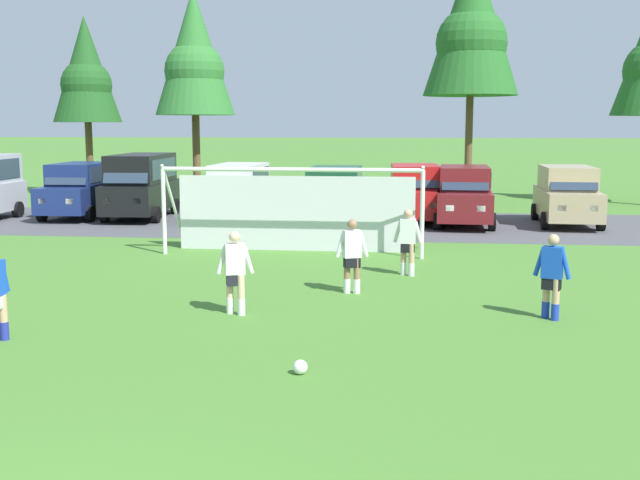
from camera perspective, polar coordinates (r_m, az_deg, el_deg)
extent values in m
plane|color=#477A2D|center=(20.60, -2.77, -1.74)|extent=(400.00, 400.00, 0.00)
cube|color=#4C4C51|center=(28.78, -0.14, 1.22)|extent=(52.00, 8.40, 0.01)
sphere|color=white|center=(11.58, -1.47, -9.40)|extent=(0.22, 0.22, 0.22)
sphere|color=black|center=(11.57, -1.47, -9.38)|extent=(0.08, 0.08, 0.08)
sphere|color=red|center=(11.57, -1.17, -9.41)|extent=(0.07, 0.07, 0.07)
cylinder|color=white|center=(21.28, 7.59, 1.85)|extent=(0.12, 0.12, 2.44)
cylinder|color=white|center=(22.38, -11.51, 2.08)|extent=(0.12, 0.12, 2.44)
cylinder|color=white|center=(21.42, -2.22, 5.24)|extent=(7.32, 0.14, 0.12)
cylinder|color=white|center=(22.17, 7.56, 2.43)|extent=(0.09, 1.94, 2.46)
cylinder|color=white|center=(23.22, -10.83, 2.63)|extent=(0.09, 1.94, 2.46)
cube|color=silver|center=(22.53, -1.81, 1.98)|extent=(6.95, 0.06, 2.20)
cylinder|color=tan|center=(15.24, 17.07, -4.25)|extent=(0.14, 0.14, 0.80)
cylinder|color=tan|center=(15.38, 16.42, -4.11)|extent=(0.14, 0.14, 0.80)
cylinder|color=#1E38B7|center=(15.29, 17.04, -5.13)|extent=(0.15, 0.15, 0.32)
cylinder|color=#1E38B7|center=(15.44, 16.38, -4.97)|extent=(0.15, 0.15, 0.32)
cube|color=black|center=(15.24, 16.80, -3.01)|extent=(0.40, 0.33, 0.28)
cube|color=blue|center=(15.17, 16.86, -1.60)|extent=(0.44, 0.36, 0.60)
sphere|color=tan|center=(15.11, 16.93, 0.01)|extent=(0.22, 0.22, 0.22)
cylinder|color=blue|center=(15.10, 17.76, -1.77)|extent=(0.25, 0.17, 0.55)
cylinder|color=blue|center=(15.26, 15.96, -1.58)|extent=(0.25, 0.17, 0.55)
cylinder|color=#936B4C|center=(16.89, 2.74, -2.64)|extent=(0.14, 0.14, 0.80)
cylinder|color=#936B4C|center=(16.92, 2.01, -2.62)|extent=(0.14, 0.14, 0.80)
cylinder|color=white|center=(16.94, 2.74, -3.44)|extent=(0.15, 0.15, 0.32)
cylinder|color=white|center=(16.96, 2.01, -3.42)|extent=(0.15, 0.15, 0.32)
cube|color=black|center=(16.85, 2.38, -1.57)|extent=(0.40, 0.32, 0.28)
cube|color=white|center=(16.78, 2.39, -0.29)|extent=(0.44, 0.36, 0.60)
sphere|color=#936B4C|center=(16.72, 2.40, 1.17)|extent=(0.22, 0.22, 0.22)
cylinder|color=white|center=(16.82, 3.25, -0.34)|extent=(0.25, 0.16, 0.55)
cylinder|color=white|center=(16.76, 1.53, -0.37)|extent=(0.25, 0.16, 0.55)
cylinder|color=tan|center=(14.34, -22.42, -5.32)|extent=(0.14, 0.14, 0.80)
cylinder|color=#232D99|center=(14.40, -22.36, -6.25)|extent=(0.15, 0.15, 0.32)
cylinder|color=blue|center=(14.34, -22.37, -2.54)|extent=(0.10, 0.23, 0.55)
cylinder|color=tan|center=(18.93, 6.80, -1.48)|extent=(0.14, 0.14, 0.80)
cylinder|color=tan|center=(19.06, 6.21, -1.40)|extent=(0.14, 0.14, 0.80)
cylinder|color=white|center=(18.97, 6.79, -2.19)|extent=(0.15, 0.15, 0.32)
cylinder|color=white|center=(19.11, 6.20, -2.11)|extent=(0.15, 0.15, 0.32)
cube|color=black|center=(18.94, 6.52, -0.48)|extent=(0.35, 0.23, 0.28)
cube|color=silver|center=(18.89, 6.54, 0.66)|extent=(0.39, 0.26, 0.60)
sphere|color=tan|center=(18.83, 6.56, 1.95)|extent=(0.22, 0.22, 0.22)
cylinder|color=silver|center=(18.84, 7.29, 0.56)|extent=(0.23, 0.10, 0.55)
cylinder|color=silver|center=(18.94, 5.79, 0.63)|extent=(0.23, 0.10, 0.55)
cylinder|color=beige|center=(15.04, -5.87, -4.08)|extent=(0.14, 0.14, 0.80)
cylinder|color=beige|center=(15.20, -6.70, -3.96)|extent=(0.14, 0.14, 0.80)
cylinder|color=white|center=(15.09, -5.85, -4.97)|extent=(0.15, 0.15, 0.32)
cylinder|color=white|center=(15.26, -6.68, -4.84)|extent=(0.15, 0.15, 0.32)
cube|color=black|center=(15.06, -6.30, -2.83)|extent=(0.39, 0.32, 0.28)
cube|color=silver|center=(14.99, -6.33, -1.40)|extent=(0.44, 0.35, 0.60)
sphere|color=beige|center=(14.92, -6.36, 0.22)|extent=(0.22, 0.22, 0.22)
cylinder|color=silver|center=(14.98, -5.36, -1.47)|extent=(0.25, 0.16, 0.55)
cylinder|color=silver|center=(15.01, -7.29, -1.49)|extent=(0.25, 0.16, 0.55)
cube|color=#B21414|center=(33.96, -21.58, 3.30)|extent=(0.28, 0.09, 0.20)
cylinder|color=black|center=(33.04, -21.50, 2.13)|extent=(0.26, 0.65, 0.64)
cube|color=navy|center=(32.18, -17.40, 3.07)|extent=(2.05, 4.66, 1.00)
cube|color=navy|center=(32.30, -17.34, 4.73)|extent=(1.85, 3.06, 0.84)
cube|color=#28384C|center=(30.98, -18.31, 4.50)|extent=(1.63, 0.43, 0.71)
cube|color=#28384C|center=(31.98, -15.86, 4.76)|extent=(0.13, 2.55, 0.59)
cube|color=white|center=(29.89, -18.07, 2.75)|extent=(0.28, 0.09, 0.20)
cube|color=white|center=(30.31, -19.90, 2.73)|extent=(0.28, 0.09, 0.20)
cube|color=#B21414|center=(34.10, -15.18, 3.54)|extent=(0.28, 0.09, 0.20)
cube|color=#B21414|center=(34.46, -16.82, 3.52)|extent=(0.28, 0.09, 0.20)
cylinder|color=black|center=(30.56, -16.69, 1.89)|extent=(0.26, 0.65, 0.64)
cylinder|color=black|center=(31.29, -19.94, 1.88)|extent=(0.26, 0.65, 0.64)
cylinder|color=black|center=(33.22, -14.93, 2.47)|extent=(0.26, 0.65, 0.64)
cylinder|color=black|center=(33.90, -17.96, 2.46)|extent=(0.26, 0.65, 0.64)
cube|color=black|center=(31.22, -13.14, 3.18)|extent=(2.22, 4.90, 1.10)
cube|color=black|center=(31.33, -13.10, 5.21)|extent=(2.02, 4.19, 1.10)
cube|color=#28384C|center=(29.45, -14.18, 4.94)|extent=(1.69, 0.55, 0.91)
cube|color=#28384C|center=(31.09, -11.49, 5.24)|extent=(0.23, 3.48, 0.77)
cube|color=white|center=(28.81, -13.43, 2.83)|extent=(0.28, 0.10, 0.20)
cube|color=white|center=(29.14, -15.46, 2.82)|extent=(0.28, 0.10, 0.20)
cube|color=#B21414|center=(33.34, -11.12, 3.65)|extent=(0.28, 0.10, 0.20)
cube|color=#B21414|center=(33.63, -12.90, 3.64)|extent=(0.28, 0.10, 0.20)
cylinder|color=black|center=(29.59, -12.09, 1.85)|extent=(0.27, 0.65, 0.64)
cylinder|color=black|center=(30.16, -15.68, 1.85)|extent=(0.27, 0.65, 0.64)
cylinder|color=black|center=(32.45, -10.71, 2.47)|extent=(0.27, 0.65, 0.64)
cylinder|color=black|center=(32.98, -14.02, 2.46)|extent=(0.27, 0.65, 0.64)
cube|color=silver|center=(30.11, -6.09, 3.06)|extent=(2.10, 4.68, 1.00)
cube|color=silver|center=(30.23, -6.02, 4.84)|extent=(1.88, 3.07, 0.84)
cube|color=#28384C|center=(28.86, -6.74, 4.61)|extent=(1.63, 0.45, 0.71)
cube|color=#28384C|center=(30.01, -4.39, 4.83)|extent=(0.15, 2.55, 0.59)
cube|color=white|center=(27.80, -6.25, 2.71)|extent=(0.28, 0.09, 0.20)
cube|color=white|center=(28.09, -8.31, 2.73)|extent=(0.28, 0.09, 0.20)
cube|color=#B21414|center=(32.16, -4.15, 3.53)|extent=(0.28, 0.09, 0.20)
cube|color=#B21414|center=(32.41, -5.96, 3.54)|extent=(0.28, 0.09, 0.20)
cylinder|color=black|center=(28.55, -4.97, 1.77)|extent=(0.27, 0.65, 0.64)
cylinder|color=black|center=(29.06, -8.61, 1.83)|extent=(0.27, 0.65, 0.64)
cylinder|color=black|center=(31.31, -3.72, 2.38)|extent=(0.27, 0.65, 0.64)
cylinder|color=black|center=(31.78, -7.07, 2.43)|extent=(0.27, 0.65, 0.64)
cube|color=#194C2D|center=(27.70, 1.07, 2.64)|extent=(1.96, 4.63, 1.00)
cube|color=#194C2D|center=(27.82, 1.12, 4.56)|extent=(1.79, 3.02, 0.84)
cube|color=#28384C|center=(26.42, 0.79, 4.31)|extent=(1.62, 0.40, 0.71)
cube|color=#28384C|center=(27.74, 2.94, 4.54)|extent=(0.08, 2.55, 0.59)
cube|color=white|center=(25.41, 1.70, 2.21)|extent=(0.28, 0.08, 0.20)
cube|color=white|center=(25.53, -0.64, 2.24)|extent=(0.28, 0.08, 0.20)
cube|color=#B21414|center=(29.89, 2.53, 3.16)|extent=(0.28, 0.08, 0.20)
cube|color=#B21414|center=(29.99, 0.53, 3.19)|extent=(0.28, 0.08, 0.20)
cylinder|color=black|center=(26.26, 2.80, 1.20)|extent=(0.25, 0.64, 0.64)
cylinder|color=black|center=(26.47, -1.31, 1.27)|extent=(0.25, 0.64, 0.64)
cylinder|color=black|center=(29.09, 3.23, 1.92)|extent=(0.25, 0.64, 0.64)
cylinder|color=black|center=(29.28, -0.49, 1.97)|extent=(0.25, 0.64, 0.64)
cube|color=red|center=(29.48, 7.05, 2.93)|extent=(2.13, 4.69, 1.00)
cube|color=red|center=(29.60, 7.06, 4.74)|extent=(1.90, 3.08, 0.84)
cube|color=#28384C|center=(28.19, 7.24, 4.51)|extent=(1.63, 0.46, 0.71)
cube|color=#28384C|center=(29.67, 8.77, 4.71)|extent=(0.17, 2.55, 0.59)
cube|color=white|center=(27.27, 8.44, 2.55)|extent=(0.28, 0.09, 0.20)
cube|color=white|center=(27.20, 6.25, 2.58)|extent=(0.28, 0.09, 0.20)
cube|color=#B21414|center=(31.75, 7.75, 3.41)|extent=(0.28, 0.09, 0.20)
cube|color=#B21414|center=(31.69, 5.86, 3.43)|extent=(0.28, 0.09, 0.20)
cylinder|color=black|center=(28.19, 9.14, 1.61)|extent=(0.27, 0.65, 0.64)
cylinder|color=black|center=(28.07, 5.28, 1.65)|extent=(0.27, 0.65, 0.64)
cylinder|color=black|center=(31.02, 8.63, 2.25)|extent=(0.27, 0.65, 0.64)
cylinder|color=black|center=(30.90, 5.12, 2.29)|extent=(0.27, 0.65, 0.64)
cube|color=maroon|center=(28.77, 10.62, 2.71)|extent=(2.13, 4.69, 1.00)
cube|color=maroon|center=(28.89, 10.66, 4.56)|extent=(1.89, 3.08, 0.84)
cube|color=#28384C|center=(27.48, 10.73, 4.32)|extent=(1.63, 0.46, 0.71)
cube|color=#28384C|center=(28.93, 12.42, 4.52)|extent=(0.17, 2.55, 0.59)
cube|color=white|center=(26.53, 11.86, 2.30)|extent=(0.28, 0.09, 0.20)
cube|color=white|center=(26.51, 9.61, 2.36)|extent=(0.28, 0.09, 0.20)
cube|color=#B21414|center=(31.03, 11.50, 3.19)|extent=(0.28, 0.09, 0.20)
cube|color=#B21414|center=(31.00, 9.56, 3.24)|extent=(0.28, 0.09, 0.20)
cylinder|color=black|center=(27.45, 12.64, 1.32)|extent=(0.27, 0.65, 0.64)
cylinder|color=black|center=(27.40, 8.68, 1.42)|extent=(0.27, 0.65, 0.64)
cylinder|color=black|center=(30.28, 12.33, 1.99)|extent=(0.27, 0.65, 0.64)
cylinder|color=black|center=(30.23, 8.73, 2.08)|extent=(0.27, 0.65, 0.64)
cube|color=tan|center=(29.74, 17.84, 2.63)|extent=(2.08, 4.67, 1.00)
cube|color=tan|center=(29.86, 17.86, 4.43)|extent=(1.86, 3.07, 0.84)
cube|color=#28384C|center=(28.47, 18.31, 4.18)|extent=(1.63, 0.44, 0.71)
cube|color=#28384C|center=(30.02, 19.53, 4.37)|extent=(0.14, 2.55, 0.59)
cube|color=white|center=(27.62, 19.65, 2.22)|extent=(0.28, 0.09, 0.20)
cube|color=white|center=(27.43, 17.51, 2.29)|extent=(0.28, 0.09, 0.20)
cube|color=#B21414|center=(32.04, 18.13, 3.11)|extent=(0.28, 0.09, 0.20)
cube|color=#B21414|center=(31.89, 16.28, 3.16)|extent=(0.28, 0.09, 0.20)
cylinder|color=black|center=(28.57, 20.12, 1.28)|extent=(0.26, 0.65, 0.64)
cylinder|color=black|center=(28.25, 16.35, 1.38)|extent=(0.26, 0.65, 0.64)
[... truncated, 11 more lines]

